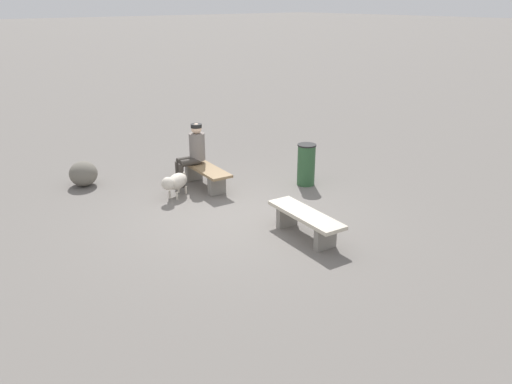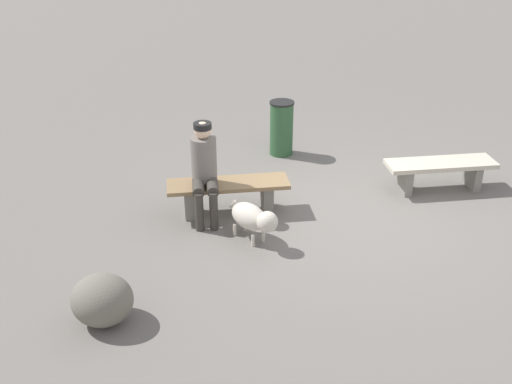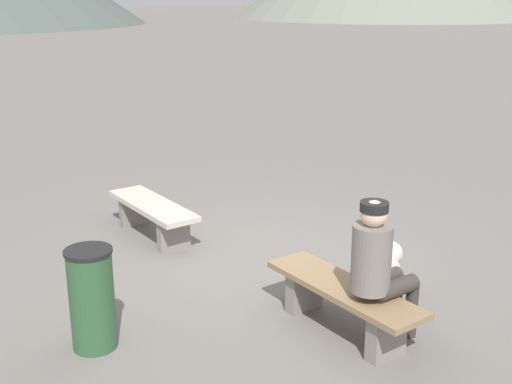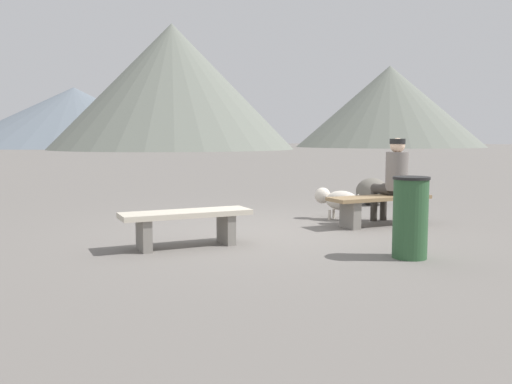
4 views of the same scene
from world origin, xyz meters
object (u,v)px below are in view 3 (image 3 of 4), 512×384
at_px(bench_left, 153,212).
at_px(bench_right, 343,300).
at_px(trash_bin, 92,299).
at_px(dog, 385,268).
at_px(seated_person, 378,262).

bearing_deg(bench_left, bench_right, 5.05).
bearing_deg(bench_left, trash_bin, -38.33).
distance_m(dog, trash_bin, 2.83).
relative_size(bench_right, trash_bin, 1.86).
distance_m(bench_left, trash_bin, 2.63).
xyz_separation_m(bench_right, trash_bin, (-1.28, -1.77, 0.14)).
bearing_deg(trash_bin, bench_left, 134.95).
bearing_deg(dog, trash_bin, 129.19).
xyz_separation_m(bench_left, seated_person, (3.46, -0.04, 0.45)).
xyz_separation_m(seated_person, dog, (-0.46, 0.77, -0.44)).
relative_size(bench_left, dog, 2.10).
distance_m(bench_left, seated_person, 3.49).
bearing_deg(trash_bin, seated_person, 48.58).
height_order(dog, trash_bin, trash_bin).
distance_m(bench_right, dog, 0.83).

